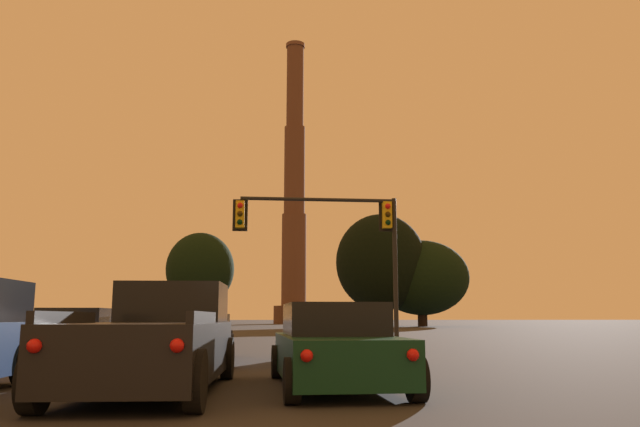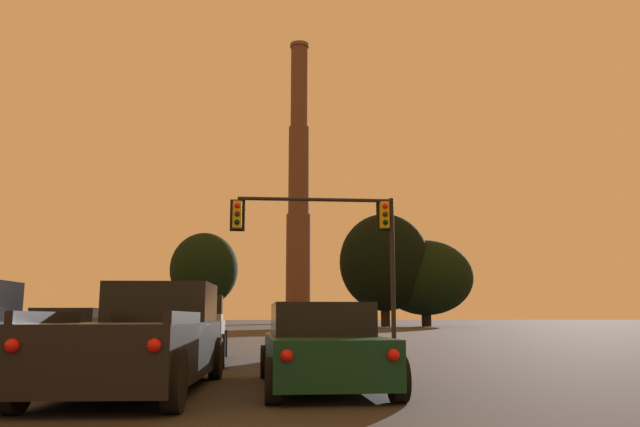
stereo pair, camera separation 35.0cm
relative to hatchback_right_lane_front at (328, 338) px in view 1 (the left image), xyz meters
name	(u,v)px [view 1 (the left image)]	position (x,y,z in m)	size (l,w,h in m)	color
hatchback_right_lane_front	(328,338)	(0.00, 0.00, 0.00)	(2.03, 4.16, 1.44)	#232328
sedan_right_lane_second	(335,348)	(-0.50, -5.47, 0.00)	(2.07, 4.74, 1.43)	#0F3823
pickup_truck_center_lane_front	(193,331)	(-3.58, 1.35, 0.14)	(2.40, 5.58, 1.82)	gray
pickup_truck_center_lane_second	(158,341)	(-3.46, -5.58, 0.14)	(2.40, 5.58, 1.82)	black
sedan_left_lane_front	(76,337)	(-6.64, 1.29, 0.00)	(2.07, 4.74, 1.43)	gray
traffic_light_overhead_right	(340,231)	(1.34, 7.60, 3.84)	(6.53, 0.50, 5.84)	black
smokestack	(294,209)	(4.90, 100.07, 20.77)	(7.37, 7.37, 54.72)	#523427
treeline_right_mid	(381,262)	(14.16, 63.70, 7.60)	(11.74, 10.57, 14.59)	black
treeline_far_right	(200,269)	(-9.57, 69.24, 6.93)	(9.13, 8.22, 12.57)	black
treeline_left_mid	(421,278)	(19.83, 64.87, 5.71)	(12.61, 11.35, 11.33)	black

